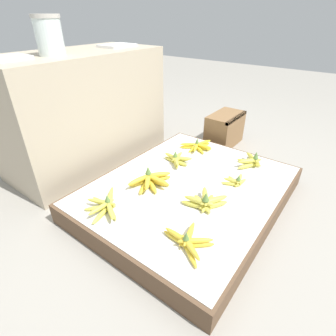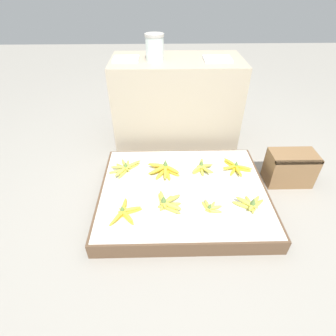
{
  "view_description": "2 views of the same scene",
  "coord_description": "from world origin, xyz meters",
  "views": [
    {
      "loc": [
        -1.11,
        -0.68,
        1.01
      ],
      "look_at": [
        -0.02,
        0.14,
        0.2
      ],
      "focal_mm": 28.0,
      "sensor_mm": 36.0,
      "label": 1
    },
    {
      "loc": [
        -0.15,
        -1.44,
        1.44
      ],
      "look_at": [
        -0.11,
        0.05,
        0.28
      ],
      "focal_mm": 28.0,
      "sensor_mm": 36.0,
      "label": 2
    }
  ],
  "objects": [
    {
      "name": "ground_plane",
      "position": [
        0.0,
        0.0,
        0.0
      ],
      "size": [
        10.0,
        10.0,
        0.0
      ],
      "primitive_type": "plane",
      "color": "gray"
    },
    {
      "name": "banana_bunch_middle_midright",
      "position": [
        0.17,
        0.21,
        0.15
      ],
      "size": [
        0.19,
        0.2,
        0.09
      ],
      "color": "gold",
      "rests_on": "display_platform"
    },
    {
      "name": "foam_tray_dark",
      "position": [
        -0.45,
        0.88,
        0.81
      ],
      "size": [
        0.22,
        0.17,
        0.02
      ],
      "color": "white",
      "rests_on": "back_vendor_table"
    },
    {
      "name": "banana_bunch_front_right",
      "position": [
        0.44,
        -0.2,
        0.16
      ],
      "size": [
        0.24,
        0.17,
        0.11
      ],
      "color": "gold",
      "rests_on": "display_platform"
    },
    {
      "name": "wooden_crate",
      "position": [
        0.88,
        0.2,
        0.14
      ],
      "size": [
        0.36,
        0.21,
        0.27
      ],
      "color": "olive",
      "rests_on": "ground_plane"
    },
    {
      "name": "banana_bunch_middle_midleft",
      "position": [
        -0.14,
        0.18,
        0.16
      ],
      "size": [
        0.26,
        0.22,
        0.11
      ],
      "color": "gold",
      "rests_on": "display_platform"
    },
    {
      "name": "banana_bunch_front_midright",
      "position": [
        0.17,
        -0.22,
        0.15
      ],
      "size": [
        0.14,
        0.12,
        0.08
      ],
      "color": "#DBCC4C",
      "rests_on": "display_platform"
    },
    {
      "name": "glass_jar",
      "position": [
        -0.2,
        0.84,
        0.9
      ],
      "size": [
        0.16,
        0.16,
        0.21
      ],
      "color": "silver",
      "rests_on": "back_vendor_table"
    },
    {
      "name": "foam_tray_white",
      "position": [
        0.32,
        0.86,
        0.81
      ],
      "size": [
        0.23,
        0.18,
        0.02
      ],
      "color": "white",
      "rests_on": "back_vendor_table"
    },
    {
      "name": "banana_bunch_middle_left",
      "position": [
        -0.45,
        0.22,
        0.15
      ],
      "size": [
        0.26,
        0.25,
        0.09
      ],
      "color": "gold",
      "rests_on": "display_platform"
    },
    {
      "name": "banana_bunch_front_midleft",
      "position": [
        -0.12,
        -0.18,
        0.16
      ],
      "size": [
        0.17,
        0.21,
        0.11
      ],
      "color": "gold",
      "rests_on": "display_platform"
    },
    {
      "name": "banana_bunch_middle_right",
      "position": [
        0.43,
        0.21,
        0.15
      ],
      "size": [
        0.24,
        0.23,
        0.08
      ],
      "color": "yellow",
      "rests_on": "display_platform"
    },
    {
      "name": "display_platform",
      "position": [
        0.0,
        0.0,
        0.06
      ],
      "size": [
        1.23,
        1.0,
        0.13
      ],
      "color": "brown",
      "rests_on": "ground_plane"
    },
    {
      "name": "banana_bunch_front_left",
      "position": [
        -0.41,
        -0.26,
        0.15
      ],
      "size": [
        0.22,
        0.24,
        0.09
      ],
      "color": "gold",
      "rests_on": "display_platform"
    },
    {
      "name": "back_vendor_table",
      "position": [
        -0.01,
        0.9,
        0.4
      ],
      "size": [
        1.15,
        0.55,
        0.8
      ],
      "color": "tan",
      "rests_on": "ground_plane"
    }
  ]
}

